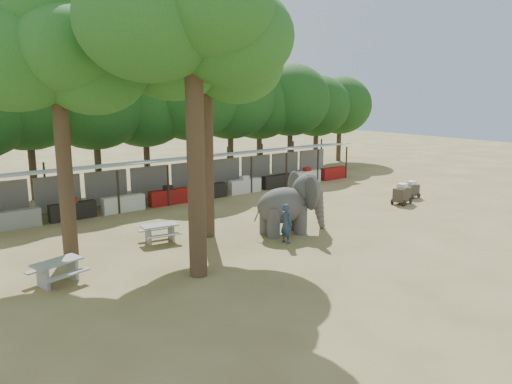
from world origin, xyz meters
TOP-DOWN VIEW (x-y plane):
  - ground at (0.00, 0.00)m, footprint 100.00×100.00m
  - vendor_stalls at (-0.00, 13.84)m, footprint 28.00×2.99m
  - yard_tree_left at (-9.13, 7.19)m, footprint 7.10×6.90m
  - yard_tree_center at (-6.13, 2.19)m, footprint 7.10×6.90m
  - yard_tree_back at (-3.13, 6.19)m, footprint 7.10×6.90m
  - backdrop_trees at (0.00, 19.00)m, footprint 46.46×5.95m
  - elephant at (0.43, 4.10)m, footprint 3.78×2.79m
  - handler at (-0.87, 3.00)m, footprint 0.45×0.66m
  - picnic_table_near at (-10.31, 4.34)m, footprint 1.99×1.87m
  - picnic_table_far at (-5.22, 6.57)m, footprint 1.79×1.66m
  - cart_front at (9.64, 4.56)m, footprint 1.41×1.08m
  - cart_back at (11.49, 5.23)m, footprint 1.11×0.74m

SIDE VIEW (x-z plane):
  - ground at x=0.00m, z-range 0.00..0.00m
  - picnic_table_far at x=-5.22m, z-range 0.12..0.92m
  - cart_back at x=11.49m, z-range -0.01..1.06m
  - picnic_table_near at x=-10.31m, z-range 0.13..0.96m
  - cart_front at x=9.64m, z-range -0.01..1.23m
  - handler at x=-0.87m, z-range 0.00..1.79m
  - vendor_stalls at x=0.00m, z-range -0.22..2.58m
  - elephant at x=0.43m, z-range 0.00..2.81m
  - backdrop_trees at x=0.00m, z-range 1.35..9.68m
  - yard_tree_left at x=-9.13m, z-range 2.69..13.71m
  - yard_tree_back at x=-3.13m, z-range 2.86..14.22m
  - yard_tree_center at x=-6.13m, z-range 3.19..15.23m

